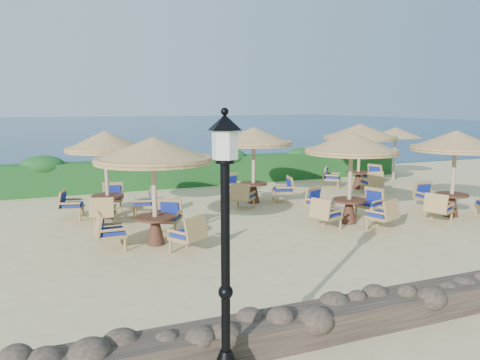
# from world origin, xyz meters

# --- Properties ---
(ground) EXTENTS (120.00, 120.00, 0.00)m
(ground) POSITION_xyz_m (0.00, 0.00, 0.00)
(ground) COLOR beige
(ground) RESTS_ON ground
(sea) EXTENTS (160.00, 160.00, 0.00)m
(sea) POSITION_xyz_m (0.00, 70.00, 0.00)
(sea) COLOR #0B254C
(sea) RESTS_ON ground
(hedge) EXTENTS (18.00, 0.90, 1.20)m
(hedge) POSITION_xyz_m (0.00, 7.20, 0.60)
(hedge) COLOR #16451A
(hedge) RESTS_ON ground
(stone_wall) EXTENTS (15.00, 0.65, 0.44)m
(stone_wall) POSITION_xyz_m (0.00, -6.20, 0.22)
(stone_wall) COLOR brown
(stone_wall) RESTS_ON ground
(lamp_post) EXTENTS (0.44, 0.44, 3.31)m
(lamp_post) POSITION_xyz_m (-4.80, -6.80, 1.55)
(lamp_post) COLOR black
(lamp_post) RESTS_ON ground
(extra_parasol) EXTENTS (2.30, 2.30, 2.41)m
(extra_parasol) POSITION_xyz_m (7.80, 5.20, 2.17)
(extra_parasol) COLOR tan
(extra_parasol) RESTS_ON ground
(cafe_set_0) EXTENTS (2.86, 2.86, 2.65)m
(cafe_set_0) POSITION_xyz_m (-4.38, -0.65, 1.92)
(cafe_set_0) COLOR tan
(cafe_set_0) RESTS_ON ground
(cafe_set_1) EXTENTS (2.87, 2.87, 2.65)m
(cafe_set_1) POSITION_xyz_m (1.28, -0.66, 1.78)
(cafe_set_1) COLOR tan
(cafe_set_1) RESTS_ON ground
(cafe_set_2) EXTENTS (2.77, 2.75, 2.65)m
(cafe_set_2) POSITION_xyz_m (4.70, -1.14, 1.88)
(cafe_set_2) COLOR tan
(cafe_set_2) RESTS_ON ground
(cafe_set_3) EXTENTS (2.89, 2.89, 2.65)m
(cafe_set_3) POSITION_xyz_m (-5.16, 2.58, 1.68)
(cafe_set_3) COLOR tan
(cafe_set_3) RESTS_ON ground
(cafe_set_4) EXTENTS (2.80, 2.80, 2.65)m
(cafe_set_4) POSITION_xyz_m (-0.15, 3.01, 1.89)
(cafe_set_4) COLOR tan
(cafe_set_4) RESTS_ON ground
(cafe_set_5) EXTENTS (2.96, 2.96, 2.65)m
(cafe_set_5) POSITION_xyz_m (4.94, 3.95, 1.95)
(cafe_set_5) COLOR tan
(cafe_set_5) RESTS_ON ground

